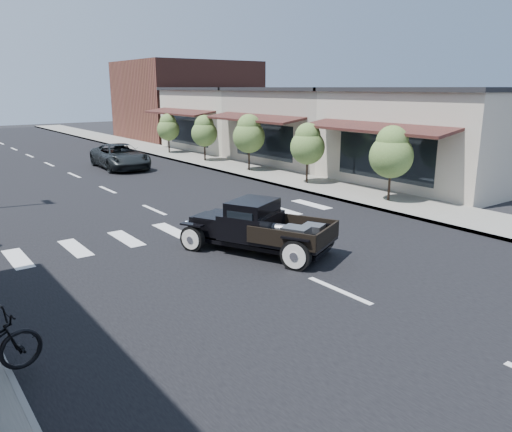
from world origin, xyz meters
TOP-DOWN VIEW (x-y plane):
  - ground at (0.00, 0.00)m, footprint 120.00×120.00m
  - road at (0.00, 15.00)m, footprint 14.00×80.00m
  - road_markings at (0.00, 10.00)m, footprint 12.00×60.00m
  - sidewalk_right at (8.50, 15.00)m, footprint 3.00×80.00m
  - storefront_near at (15.00, 4.00)m, footprint 10.00×9.00m
  - storefront_mid at (15.00, 13.00)m, footprint 10.00×9.00m
  - storefront_far at (15.00, 22.00)m, footprint 10.00×9.00m
  - far_building_right at (15.50, 32.00)m, footprint 11.00×10.00m
  - small_tree_a at (8.30, 2.26)m, footprint 1.77×1.77m
  - small_tree_b at (8.30, 7.26)m, footprint 1.68×1.68m
  - small_tree_c at (8.30, 12.10)m, footprint 1.80×1.80m
  - small_tree_d at (8.30, 16.93)m, footprint 1.65×1.65m
  - small_tree_e at (8.30, 21.91)m, footprint 1.59×1.59m
  - hotrod_pickup at (0.21, 0.45)m, footprint 3.83×5.01m
  - second_car at (3.00, 17.80)m, footprint 2.71×5.31m

SIDE VIEW (x-z plane):
  - ground at x=0.00m, z-range 0.00..0.00m
  - road_markings at x=0.00m, z-range -0.03..0.03m
  - road at x=0.00m, z-range 0.00..0.02m
  - sidewalk_right at x=8.50m, z-range 0.00..0.15m
  - second_car at x=3.00m, z-range 0.00..1.44m
  - hotrod_pickup at x=0.21m, z-range 0.00..1.57m
  - small_tree_e at x=8.30m, z-range 0.15..2.79m
  - small_tree_d at x=8.30m, z-range 0.15..2.91m
  - small_tree_b at x=8.30m, z-range 0.15..2.95m
  - small_tree_a at x=8.30m, z-range 0.15..3.10m
  - small_tree_c at x=8.30m, z-range 0.15..3.15m
  - storefront_near at x=15.00m, z-range 0.00..4.50m
  - storefront_mid at x=15.00m, z-range 0.00..4.50m
  - storefront_far at x=15.00m, z-range 0.00..4.50m
  - far_building_right at x=15.50m, z-range 0.00..7.00m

